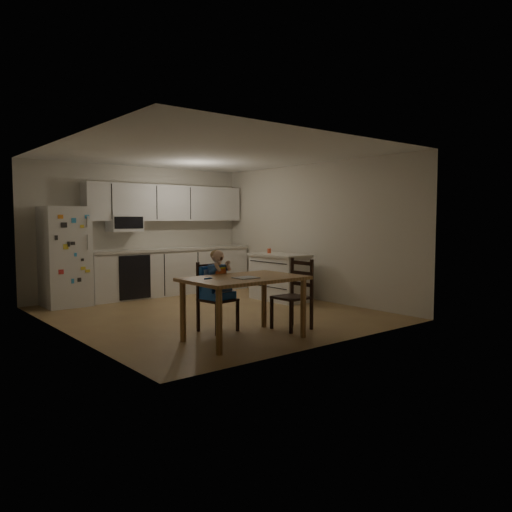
{
  "coord_description": "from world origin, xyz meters",
  "views": [
    {
      "loc": [
        -4.36,
        -6.48,
        1.5
      ],
      "look_at": [
        0.04,
        -1.06,
        0.97
      ],
      "focal_mm": 35.0,
      "sensor_mm": 36.0,
      "label": 1
    }
  ],
  "objects_px": {
    "red_cup": "(269,251)",
    "chair_side": "(297,289)",
    "refrigerator": "(65,256)",
    "chair_booster": "(215,282)",
    "kitchen_island": "(279,277)",
    "dining_table": "(244,285)"
  },
  "relations": [
    {
      "from": "red_cup",
      "to": "chair_side",
      "type": "height_order",
      "value": "chair_side"
    },
    {
      "from": "refrigerator",
      "to": "chair_booster",
      "type": "relative_size",
      "value": 1.56
    },
    {
      "from": "kitchen_island",
      "to": "dining_table",
      "type": "relative_size",
      "value": 0.79
    },
    {
      "from": "refrigerator",
      "to": "chair_side",
      "type": "xyz_separation_m",
      "value": [
        1.86,
        -3.76,
        -0.31
      ]
    },
    {
      "from": "chair_booster",
      "to": "kitchen_island",
      "type": "bearing_deg",
      "value": 22.25
    },
    {
      "from": "dining_table",
      "to": "chair_side",
      "type": "bearing_deg",
      "value": 3.09
    },
    {
      "from": "refrigerator",
      "to": "red_cup",
      "type": "height_order",
      "value": "refrigerator"
    },
    {
      "from": "kitchen_island",
      "to": "chair_booster",
      "type": "height_order",
      "value": "chair_booster"
    },
    {
      "from": "chair_side",
      "to": "dining_table",
      "type": "bearing_deg",
      "value": -87.48
    },
    {
      "from": "kitchen_island",
      "to": "chair_side",
      "type": "xyz_separation_m",
      "value": [
        -1.37,
        -1.89,
        0.11
      ]
    },
    {
      "from": "red_cup",
      "to": "dining_table",
      "type": "relative_size",
      "value": 0.06
    },
    {
      "from": "red_cup",
      "to": "dining_table",
      "type": "bearing_deg",
      "value": -136.15
    },
    {
      "from": "dining_table",
      "to": "chair_booster",
      "type": "relative_size",
      "value": 1.34
    },
    {
      "from": "dining_table",
      "to": "red_cup",
      "type": "bearing_deg",
      "value": 43.85
    },
    {
      "from": "red_cup",
      "to": "dining_table",
      "type": "height_order",
      "value": "red_cup"
    },
    {
      "from": "kitchen_island",
      "to": "red_cup",
      "type": "bearing_deg",
      "value": 91.03
    },
    {
      "from": "kitchen_island",
      "to": "red_cup",
      "type": "height_order",
      "value": "red_cup"
    },
    {
      "from": "kitchen_island",
      "to": "chair_booster",
      "type": "distance_m",
      "value": 2.68
    },
    {
      "from": "red_cup",
      "to": "chair_side",
      "type": "bearing_deg",
      "value": -122.19
    },
    {
      "from": "refrigerator",
      "to": "dining_table",
      "type": "height_order",
      "value": "refrigerator"
    },
    {
      "from": "red_cup",
      "to": "chair_booster",
      "type": "bearing_deg",
      "value": -145.3
    },
    {
      "from": "refrigerator",
      "to": "red_cup",
      "type": "xyz_separation_m",
      "value": [
        3.23,
        -1.59,
        0.04
      ]
    }
  ]
}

